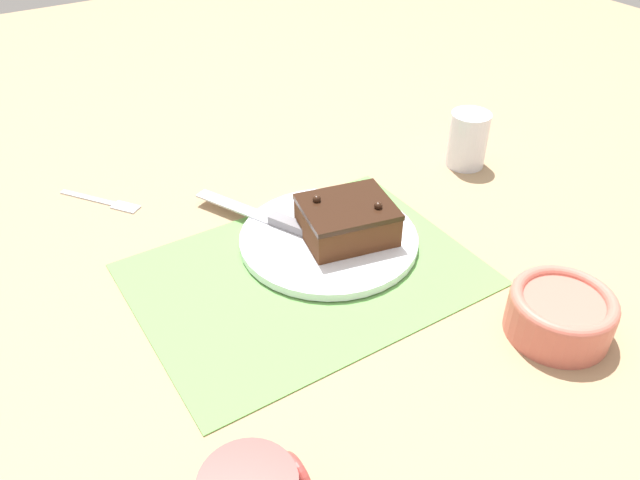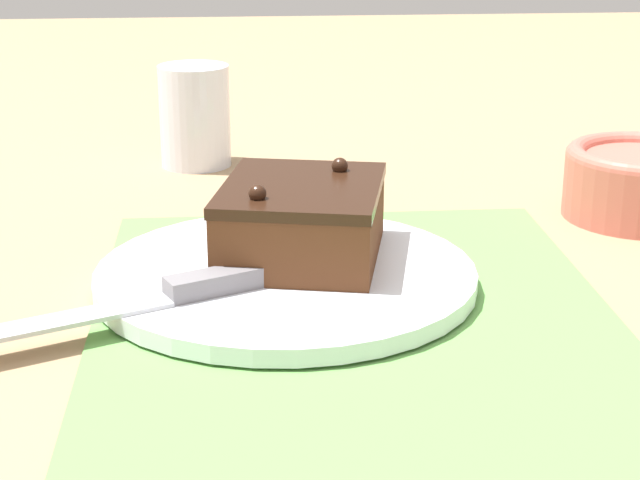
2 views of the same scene
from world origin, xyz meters
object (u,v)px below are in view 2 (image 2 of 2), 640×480
chocolate_cake (302,220)px  drinking_glass (195,116)px  serving_knife (165,295)px  cake_plate (286,277)px

chocolate_cake → drinking_glass: (0.31, 0.08, 0.01)m
chocolate_cake → serving_knife: chocolate_cake is taller
chocolate_cake → drinking_glass: drinking_glass is taller
cake_plate → serving_knife: (-0.05, 0.08, 0.01)m
chocolate_cake → drinking_glass: 0.32m
chocolate_cake → drinking_glass: bearing=14.9°
cake_plate → serving_knife: size_ratio=1.31×
chocolate_cake → serving_knife: size_ratio=0.74×
cake_plate → chocolate_cake: bearing=-29.0°
cake_plate → chocolate_cake: chocolate_cake is taller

